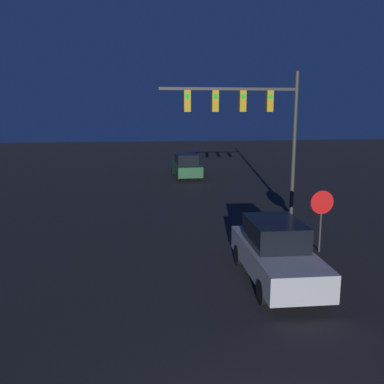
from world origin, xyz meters
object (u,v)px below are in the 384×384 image
Objects in this scene: car_far at (186,166)px; traffic_signal_mast at (253,115)px; stop_sign at (322,209)px; car_near at (276,252)px.

traffic_signal_mast is (1.67, -11.05, 3.65)m from car_far.
traffic_signal_mast is 6.06m from stop_sign.
car_near is 3.22m from stop_sign.
traffic_signal_mast reaches higher than stop_sign.
car_far is at bearing 98.60° from traffic_signal_mast.
stop_sign is (2.70, -16.22, 0.65)m from car_far.
stop_sign is at bearing -78.72° from traffic_signal_mast.
car_far is 2.13× the size of stop_sign.
traffic_signal_mast is (1.23, 7.36, 3.65)m from car_near.
traffic_signal_mast is at bearing -83.24° from car_far.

